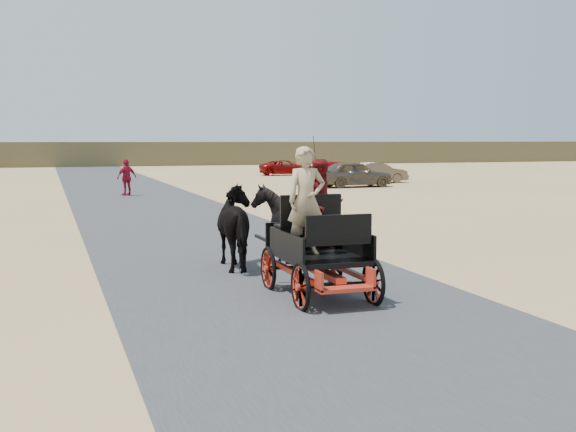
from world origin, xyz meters
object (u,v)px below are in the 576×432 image
object	(u,v)px
carriage	(318,275)
car_a	(354,174)
car_d	(287,168)
pedestrian	(127,177)
horse_left	(241,227)
car_c	(337,171)
horse_right	(292,225)
car_b	(377,173)

from	to	relation	value
carriage	car_a	world-z (taller)	car_a
carriage	car_a	xyz separation A→B (m)	(11.95, 25.65, 0.37)
car_d	carriage	bearing A→B (deg)	168.79
pedestrian	car_a	distance (m)	12.85
horse_left	car_c	world-z (taller)	horse_left
horse_right	car_a	world-z (taller)	horse_right
horse_left	car_a	distance (m)	25.87
car_b	pedestrian	bearing A→B (deg)	106.81
car_b	car_c	bearing A→B (deg)	9.67
horse_right	car_b	xyz separation A→B (m)	(14.31, 25.81, -0.22)
car_b	car_a	bearing A→B (deg)	134.83
car_a	car_c	distance (m)	7.54
car_a	car_d	world-z (taller)	car_a
pedestrian	car_c	bearing A→B (deg)	-173.12
car_d	car_b	bearing A→B (deg)	-162.04
horse_right	car_d	bearing A→B (deg)	-108.31
car_b	car_c	distance (m)	4.20
carriage	car_d	world-z (taller)	car_d
car_c	pedestrian	bearing A→B (deg)	144.66
pedestrian	car_c	distance (m)	17.51
carriage	car_c	distance (m)	35.76
pedestrian	car_b	size ratio (longest dim) A/B	0.45
car_b	car_d	xyz separation A→B (m)	(-2.19, 10.81, -0.07)
car_b	car_d	world-z (taller)	car_b
car_b	car_d	bearing A→B (deg)	8.85
pedestrian	car_c	xyz separation A→B (m)	(14.66, 9.58, -0.27)
car_c	car_d	distance (m)	6.83
car_b	car_d	size ratio (longest dim) A/B	0.95
horse_left	pedestrian	size ratio (longest dim) A/B	1.16
carriage	car_d	bearing A→B (deg)	72.27
pedestrian	car_d	world-z (taller)	pedestrian
pedestrian	carriage	bearing A→B (deg)	65.42
car_a	car_c	xyz separation A→B (m)	(2.02, 7.27, -0.14)
carriage	pedestrian	bearing A→B (deg)	91.70
pedestrian	car_b	world-z (taller)	pedestrian
carriage	car_d	xyz separation A→B (m)	(12.67, 39.63, 0.20)
car_c	car_d	world-z (taller)	car_c
car_a	horse_left	bearing A→B (deg)	148.98
horse_right	car_a	bearing A→B (deg)	-116.72
carriage	horse_left	distance (m)	3.09
carriage	pedestrian	size ratio (longest dim) A/B	1.39
pedestrian	car_d	xyz separation A→B (m)	(13.36, 16.29, -0.30)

